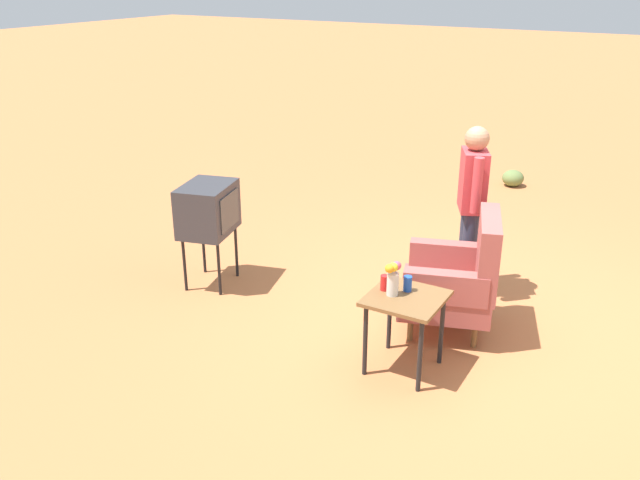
# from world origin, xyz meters

# --- Properties ---
(ground_plane) EXTENTS (60.00, 60.00, 0.00)m
(ground_plane) POSITION_xyz_m (0.00, 0.00, 0.00)
(ground_plane) COLOR #B76B3D
(armchair) EXTENTS (0.96, 0.98, 1.06)m
(armchair) POSITION_xyz_m (0.23, -0.02, 0.50)
(armchair) COLOR brown
(armchair) RESTS_ON ground
(side_table) EXTENTS (0.56, 0.56, 0.63)m
(side_table) POSITION_xyz_m (1.03, -0.17, 0.54)
(side_table) COLOR black
(side_table) RESTS_ON ground
(tv_on_stand) EXTENTS (0.69, 0.58, 1.03)m
(tv_on_stand) POSITION_xyz_m (0.55, -2.44, 0.78)
(tv_on_stand) COLOR black
(tv_on_stand) RESTS_ON ground
(person_standing) EXTENTS (0.52, 0.35, 1.64)m
(person_standing) POSITION_xyz_m (-0.50, -0.19, 0.94)
(person_standing) COLOR #2D3347
(person_standing) RESTS_ON ground
(soda_can_blue) EXTENTS (0.07, 0.07, 0.12)m
(soda_can_blue) POSITION_xyz_m (0.93, -0.20, 0.70)
(soda_can_blue) COLOR blue
(soda_can_blue) RESTS_ON side_table
(soda_can_red) EXTENTS (0.07, 0.07, 0.12)m
(soda_can_red) POSITION_xyz_m (1.01, -0.36, 0.70)
(soda_can_red) COLOR red
(soda_can_red) RESTS_ON side_table
(flower_vase) EXTENTS (0.14, 0.10, 0.27)m
(flower_vase) POSITION_xyz_m (1.05, -0.27, 0.78)
(flower_vase) COLOR silver
(flower_vase) RESTS_ON side_table
(shrub_mid) EXTENTS (0.31, 0.31, 0.24)m
(shrub_mid) POSITION_xyz_m (-4.15, -0.69, 0.12)
(shrub_mid) COLOR olive
(shrub_mid) RESTS_ON ground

